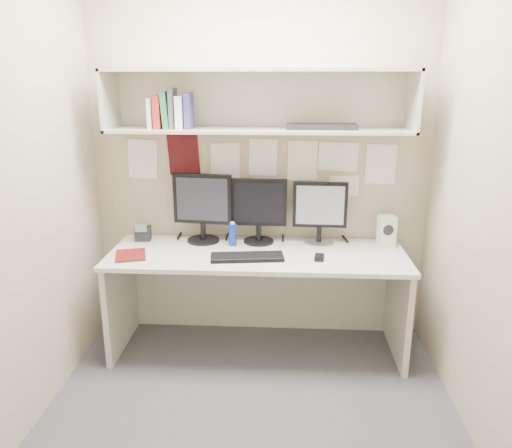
# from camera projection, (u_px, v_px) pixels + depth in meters

# --- Properties ---
(floor) EXTENTS (2.40, 2.00, 0.01)m
(floor) POSITION_uv_depth(u_px,v_px,m) (251.00, 404.00, 2.96)
(floor) COLOR #444348
(floor) RESTS_ON ground
(wall_back) EXTENTS (2.40, 0.02, 2.60)m
(wall_back) POSITION_uv_depth(u_px,v_px,m) (260.00, 160.00, 3.55)
(wall_back) COLOR tan
(wall_back) RESTS_ON ground
(wall_front) EXTENTS (2.40, 0.02, 2.60)m
(wall_front) POSITION_uv_depth(u_px,v_px,m) (230.00, 256.00, 1.63)
(wall_front) COLOR tan
(wall_front) RESTS_ON ground
(wall_left) EXTENTS (0.02, 2.00, 2.60)m
(wall_left) POSITION_uv_depth(u_px,v_px,m) (27.00, 188.00, 2.66)
(wall_left) COLOR tan
(wall_left) RESTS_ON ground
(wall_right) EXTENTS (0.02, 2.00, 2.60)m
(wall_right) POSITION_uv_depth(u_px,v_px,m) (487.00, 193.00, 2.53)
(wall_right) COLOR tan
(wall_right) RESTS_ON ground
(desk) EXTENTS (2.00, 0.70, 0.73)m
(desk) POSITION_uv_depth(u_px,v_px,m) (257.00, 301.00, 3.48)
(desk) COLOR beige
(desk) RESTS_ON floor
(overhead_hutch) EXTENTS (2.00, 0.38, 0.40)m
(overhead_hutch) POSITION_uv_depth(u_px,v_px,m) (259.00, 100.00, 3.30)
(overhead_hutch) COLOR beige
(overhead_hutch) RESTS_ON wall_back
(pinned_papers) EXTENTS (1.92, 0.01, 0.48)m
(pinned_papers) POSITION_uv_depth(u_px,v_px,m) (260.00, 167.00, 3.56)
(pinned_papers) COLOR white
(pinned_papers) RESTS_ON wall_back
(monitor_left) EXTENTS (0.42, 0.23, 0.49)m
(monitor_left) POSITION_uv_depth(u_px,v_px,m) (203.00, 205.00, 3.53)
(monitor_left) COLOR black
(monitor_left) RESTS_ON desk
(monitor_center) EXTENTS (0.40, 0.22, 0.46)m
(monitor_center) POSITION_uv_depth(u_px,v_px,m) (259.00, 208.00, 3.52)
(monitor_center) COLOR black
(monitor_center) RESTS_ON desk
(monitor_right) EXTENTS (0.38, 0.21, 0.44)m
(monitor_right) POSITION_uv_depth(u_px,v_px,m) (320.00, 210.00, 3.49)
(monitor_right) COLOR #A5A5AA
(monitor_right) RESTS_ON desk
(keyboard) EXTENTS (0.49, 0.22, 0.02)m
(keyboard) POSITION_uv_depth(u_px,v_px,m) (247.00, 257.00, 3.25)
(keyboard) COLOR black
(keyboard) RESTS_ON desk
(mouse) EXTENTS (0.07, 0.10, 0.03)m
(mouse) POSITION_uv_depth(u_px,v_px,m) (319.00, 257.00, 3.23)
(mouse) COLOR black
(mouse) RESTS_ON desk
(speaker) EXTENTS (0.12, 0.13, 0.21)m
(speaker) POSITION_uv_depth(u_px,v_px,m) (386.00, 231.00, 3.48)
(speaker) COLOR silver
(speaker) RESTS_ON desk
(blue_bottle) EXTENTS (0.06, 0.06, 0.17)m
(blue_bottle) POSITION_uv_depth(u_px,v_px,m) (233.00, 234.00, 3.49)
(blue_bottle) COLOR navy
(blue_bottle) RESTS_ON desk
(maroon_notebook) EXTENTS (0.25, 0.28, 0.01)m
(maroon_notebook) POSITION_uv_depth(u_px,v_px,m) (131.00, 255.00, 3.30)
(maroon_notebook) COLOR #5F1210
(maroon_notebook) RESTS_ON desk
(desk_phone) EXTENTS (0.12, 0.11, 0.13)m
(desk_phone) POSITION_uv_depth(u_px,v_px,m) (143.00, 233.00, 3.61)
(desk_phone) COLOR black
(desk_phone) RESTS_ON desk
(book_stack) EXTENTS (0.28, 0.16, 0.26)m
(book_stack) POSITION_uv_depth(u_px,v_px,m) (171.00, 111.00, 3.27)
(book_stack) COLOR silver
(book_stack) RESTS_ON overhead_hutch
(hutch_tray) EXTENTS (0.46, 0.18, 0.03)m
(hutch_tray) POSITION_uv_depth(u_px,v_px,m) (321.00, 126.00, 3.27)
(hutch_tray) COLOR black
(hutch_tray) RESTS_ON overhead_hutch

